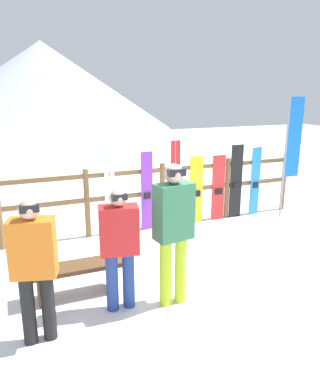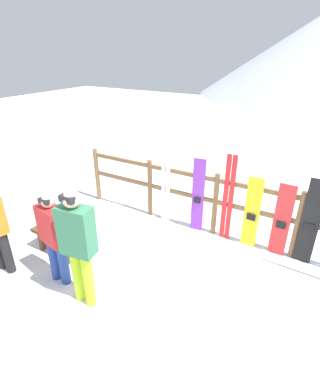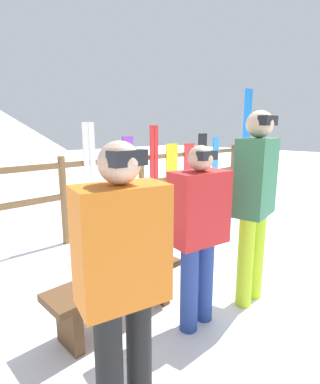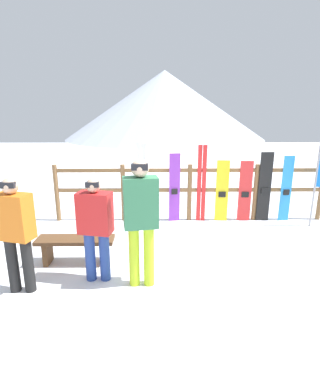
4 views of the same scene
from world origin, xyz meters
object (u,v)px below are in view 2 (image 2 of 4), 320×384
object	(u,v)px
snowboard_purple	(198,196)
ski_pair_red	(228,199)
snowboard_black_stripe	(310,223)
snowboard_yellow	(252,213)
person_plaid_green	(78,242)
ski_pair_white	(166,183)
bench	(63,239)
snowboard_red	(282,221)
person_red	(54,234)

from	to	relation	value
snowboard_purple	ski_pair_red	world-z (taller)	ski_pair_red
snowboard_black_stripe	snowboard_yellow	bearing A→B (deg)	-179.99
person_plaid_green	ski_pair_white	world-z (taller)	person_plaid_green
bench	snowboard_yellow	distance (m)	3.42
ski_pair_white	snowboard_red	bearing A→B (deg)	-0.09
ski_pair_red	snowboard_purple	bearing A→B (deg)	-179.68
person_red	snowboard_yellow	distance (m)	3.39
snowboard_purple	ski_pair_red	xyz separation A→B (m)	(0.60, 0.00, 0.09)
snowboard_yellow	snowboard_black_stripe	bearing A→B (deg)	0.01
ski_pair_red	person_plaid_green	bearing A→B (deg)	-114.94
snowboard_black_stripe	person_plaid_green	bearing A→B (deg)	-135.26
ski_pair_white	snowboard_black_stripe	xyz separation A→B (m)	(2.74, -0.00, -0.10)
person_plaid_green	snowboard_yellow	world-z (taller)	person_plaid_green
ski_pair_red	snowboard_yellow	size ratio (longest dim) A/B	1.24
ski_pair_white	snowboard_yellow	size ratio (longest dim) A/B	1.27
ski_pair_red	snowboard_yellow	world-z (taller)	ski_pair_red
ski_pair_red	snowboard_red	bearing A→B (deg)	-0.21
person_red	snowboard_purple	bearing A→B (deg)	62.87
ski_pair_white	ski_pair_red	bearing A→B (deg)	0.00
snowboard_yellow	snowboard_black_stripe	distance (m)	0.95
bench	snowboard_purple	world-z (taller)	snowboard_purple
snowboard_yellow	snowboard_black_stripe	size ratio (longest dim) A/B	0.89
bench	snowboard_red	xyz separation A→B (m)	(3.29, 1.96, 0.36)
bench	snowboard_purple	bearing A→B (deg)	48.81
person_plaid_green	ski_pair_red	xyz separation A→B (m)	(1.21, 2.60, -0.20)
person_plaid_green	bench	bearing A→B (deg)	149.82
person_red	person_plaid_green	xyz separation A→B (m)	(0.65, -0.14, 0.18)
snowboard_yellow	snowboard_red	bearing A→B (deg)	-0.00
person_plaid_green	ski_pair_red	world-z (taller)	person_plaid_green
person_red	ski_pair_red	bearing A→B (deg)	52.97
person_red	ski_pair_red	size ratio (longest dim) A/B	0.89
snowboard_purple	snowboard_black_stripe	distance (m)	2.01
bench	ski_pair_red	size ratio (longest dim) A/B	0.72
snowboard_purple	person_plaid_green	bearing A→B (deg)	-103.25
bench	person_plaid_green	xyz separation A→B (m)	(1.10, -0.64, 0.73)
ski_pair_white	snowboard_red	xyz separation A→B (m)	(2.31, -0.00, -0.19)
bench	ski_pair_red	xyz separation A→B (m)	(2.31, 1.96, 0.54)
ski_pair_white	snowboard_purple	world-z (taller)	ski_pair_white
bench	snowboard_black_stripe	bearing A→B (deg)	27.74
bench	ski_pair_white	distance (m)	2.26
snowboard_red	snowboard_black_stripe	world-z (taller)	snowboard_black_stripe
snowboard_yellow	snowboard_red	size ratio (longest dim) A/B	1.01
person_plaid_green	ski_pair_white	bearing A→B (deg)	92.53
snowboard_purple	snowboard_yellow	bearing A→B (deg)	-0.01
ski_pair_red	snowboard_red	xyz separation A→B (m)	(0.98, -0.00, -0.18)
person_red	snowboard_yellow	xyz separation A→B (m)	(2.32, 2.46, -0.19)
ski_pair_white	snowboard_yellow	bearing A→B (deg)	-0.11
person_red	snowboard_yellow	size ratio (longest dim) A/B	1.11
person_red	ski_pair_white	size ratio (longest dim) A/B	0.88
person_red	person_plaid_green	distance (m)	0.69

